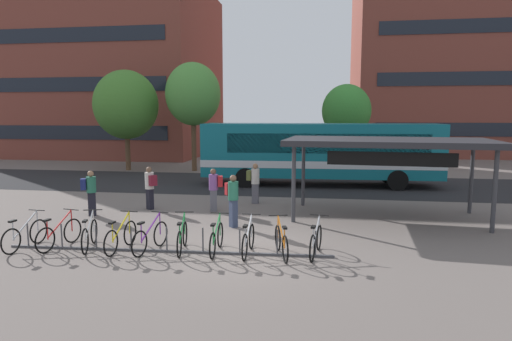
% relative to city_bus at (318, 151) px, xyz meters
% --- Properties ---
extents(ground, '(200.00, 200.00, 0.00)m').
position_rel_city_bus_xyz_m(ground, '(-2.07, -11.26, -1.78)').
color(ground, '#6B605B').
extents(bus_lane_asphalt, '(80.00, 7.20, 0.01)m').
position_rel_city_bus_xyz_m(bus_lane_asphalt, '(-2.07, 0.00, -1.77)').
color(bus_lane_asphalt, '#232326').
rests_on(bus_lane_asphalt, ground).
extents(city_bus, '(12.10, 2.96, 3.20)m').
position_rel_city_bus_xyz_m(city_bus, '(0.00, 0.00, 0.00)').
color(city_bus, '#0F6070').
rests_on(city_bus, ground).
extents(bike_rack, '(8.90, 0.48, 0.70)m').
position_rel_city_bus_xyz_m(bike_rack, '(-3.94, -11.78, -1.68)').
color(bike_rack, '#47474C').
rests_on(bike_rack, ground).
extents(parked_bicycle_silver_0, '(0.52, 1.72, 0.99)m').
position_rel_city_bus_xyz_m(parked_bicycle_silver_0, '(-7.89, -12.06, -1.39)').
color(parked_bicycle_silver_0, black).
rests_on(parked_bicycle_silver_0, ground).
extents(parked_bicycle_red_1, '(0.52, 1.70, 0.99)m').
position_rel_city_bus_xyz_m(parked_bicycle_red_1, '(-7.02, -11.84, -1.39)').
color(parked_bicycle_red_1, black).
rests_on(parked_bicycle_red_1, ground).
extents(parked_bicycle_white_2, '(0.65, 1.67, 0.99)m').
position_rel_city_bus_xyz_m(parked_bicycle_white_2, '(-6.15, -11.79, -1.39)').
color(parked_bicycle_white_2, black).
rests_on(parked_bicycle_white_2, ground).
extents(parked_bicycle_yellow_3, '(0.52, 1.72, 0.99)m').
position_rel_city_bus_xyz_m(parked_bicycle_yellow_3, '(-5.22, -11.82, -1.39)').
color(parked_bicycle_yellow_3, black).
rests_on(parked_bicycle_yellow_3, ground).
extents(parked_bicycle_purple_4, '(0.54, 1.70, 0.99)m').
position_rel_city_bus_xyz_m(parked_bicycle_purple_4, '(-4.40, -11.78, -1.39)').
color(parked_bicycle_purple_4, black).
rests_on(parked_bicycle_purple_4, ground).
extents(parked_bicycle_green_5, '(0.52, 1.71, 0.99)m').
position_rel_city_bus_xyz_m(parked_bicycle_green_5, '(-3.54, -11.68, -1.39)').
color(parked_bicycle_green_5, black).
rests_on(parked_bicycle_green_5, ground).
extents(parked_bicycle_green_6, '(0.52, 1.72, 0.99)m').
position_rel_city_bus_xyz_m(parked_bicycle_green_6, '(-2.60, -11.65, -1.39)').
color(parked_bicycle_green_6, black).
rests_on(parked_bicycle_green_6, ground).
extents(parked_bicycle_silver_7, '(0.52, 1.72, 0.99)m').
position_rel_city_bus_xyz_m(parked_bicycle_silver_7, '(-1.74, -11.66, -1.39)').
color(parked_bicycle_silver_7, black).
rests_on(parked_bicycle_silver_7, ground).
extents(parked_bicycle_orange_8, '(0.65, 1.67, 0.99)m').
position_rel_city_bus_xyz_m(parked_bicycle_orange_8, '(-0.86, -11.68, -1.39)').
color(parked_bicycle_orange_8, black).
rests_on(parked_bicycle_orange_8, ground).
extents(parked_bicycle_silver_9, '(0.52, 1.71, 0.99)m').
position_rel_city_bus_xyz_m(parked_bicycle_silver_9, '(0.02, -11.50, -1.39)').
color(parked_bicycle_silver_9, black).
rests_on(parked_bicycle_silver_9, ground).
extents(transit_shelter, '(7.31, 4.14, 2.81)m').
position_rel_city_bus_xyz_m(transit_shelter, '(2.44, -6.85, 0.87)').
color(transit_shelter, '#38383D').
rests_on(transit_shelter, ground).
extents(commuter_maroon_pack_0, '(0.60, 0.56, 1.67)m').
position_rel_city_bus_xyz_m(commuter_maroon_pack_0, '(-6.40, -6.82, -0.82)').
color(commuter_maroon_pack_0, black).
rests_on(commuter_maroon_pack_0, ground).
extents(commuter_navy_pack_1, '(0.60, 0.50, 1.65)m').
position_rel_city_bus_xyz_m(commuter_navy_pack_1, '(-8.14, -8.13, -0.82)').
color(commuter_navy_pack_1, black).
rests_on(commuter_navy_pack_1, ground).
extents(commuter_olive_pack_2, '(0.55, 0.38, 1.67)m').
position_rel_city_bus_xyz_m(commuter_olive_pack_2, '(-2.57, -5.08, -0.82)').
color(commuter_olive_pack_2, '#565660').
rests_on(commuter_olive_pack_2, ground).
extents(commuter_red_pack_3, '(0.57, 0.60, 1.73)m').
position_rel_city_bus_xyz_m(commuter_red_pack_3, '(-2.71, -8.92, -0.77)').
color(commuter_red_pack_3, '#2D3851').
rests_on(commuter_red_pack_3, ground).
extents(commuter_red_pack_4, '(0.58, 0.43, 1.64)m').
position_rel_city_bus_xyz_m(commuter_red_pack_4, '(-3.86, -6.75, -0.83)').
color(commuter_red_pack_4, '#565660').
rests_on(commuter_red_pack_4, ground).
extents(street_tree_0, '(3.31, 3.31, 5.70)m').
position_rel_city_bus_xyz_m(street_tree_0, '(1.80, 7.70, 2.12)').
color(street_tree_0, brown).
rests_on(street_tree_0, ground).
extents(street_tree_1, '(3.52, 3.52, 6.97)m').
position_rel_city_bus_xyz_m(street_tree_1, '(-8.04, 4.68, 3.16)').
color(street_tree_1, brown).
rests_on(street_tree_1, ground).
extents(street_tree_2, '(4.15, 4.15, 6.52)m').
position_rel_city_bus_xyz_m(street_tree_2, '(-12.45, 4.34, 2.51)').
color(street_tree_2, brown).
rests_on(street_tree_2, ground).
extents(building_left_wing, '(19.50, 14.02, 14.92)m').
position_rel_city_bus_xyz_m(building_left_wing, '(-20.00, 16.14, 5.68)').
color(building_left_wing, brown).
rests_on(building_left_wing, ground).
extents(building_right_wing, '(22.07, 13.46, 20.31)m').
position_rel_city_bus_xyz_m(building_right_wing, '(14.31, 21.43, 8.38)').
color(building_right_wing, brown).
rests_on(building_right_wing, ground).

